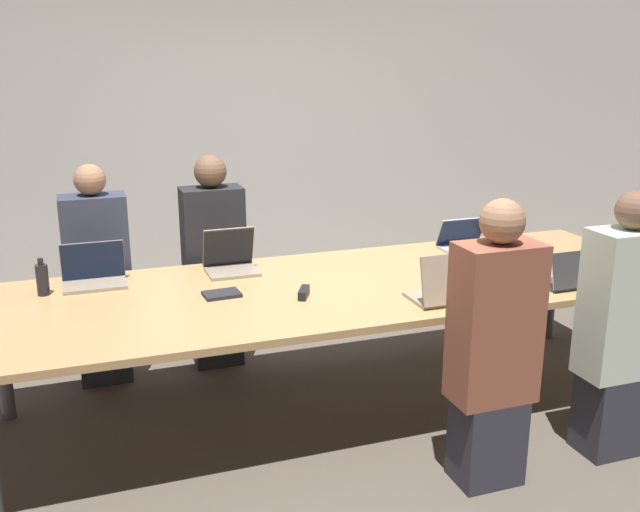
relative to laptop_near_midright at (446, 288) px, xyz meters
name	(u,v)px	position (x,y,z in m)	size (l,w,h in m)	color
ground_plane	(338,405)	(-0.43, 0.48, -0.86)	(24.00, 24.00, 0.00)	brown
curtain_wall	(239,133)	(-0.43, 2.96, 0.54)	(12.00, 0.06, 2.80)	beige
conference_table	(339,292)	(-0.43, 0.48, -0.13)	(4.13, 1.36, 0.78)	tan
laptop_near_midright	(446,288)	(0.00, 0.00, 0.00)	(0.34, 0.27, 0.28)	gray
person_near_midright	(493,350)	(-0.01, -0.49, -0.16)	(0.40, 0.24, 1.44)	#2D2D38
laptop_far_right	(463,240)	(0.64, 0.92, -0.02)	(0.33, 0.22, 0.21)	#B7B7BC
cup_far_right	(498,241)	(0.89, 0.87, -0.03)	(0.09, 0.09, 0.10)	brown
laptop_near_right	(574,276)	(0.82, -0.01, -0.01)	(0.36, 0.22, 0.22)	#333338
person_near_right	(620,331)	(0.76, -0.47, -0.17)	(0.40, 0.24, 1.42)	#2D2D38
laptop_far_left	(94,273)	(-1.76, 0.95, -0.01)	(0.36, 0.23, 0.24)	gray
person_far_left	(99,279)	(-1.73, 1.34, -0.17)	(0.40, 0.24, 1.42)	#2D2D38
bottle_far_left	(42,279)	(-2.04, 0.85, 0.01)	(0.07, 0.07, 0.21)	black
laptop_far_midleft	(230,259)	(-0.96, 0.94, 0.00)	(0.31, 0.27, 0.27)	gray
person_far_midleft	(214,265)	(-0.99, 1.36, -0.16)	(0.40, 0.24, 1.44)	#2D2D38
stapler	(304,293)	(-0.69, 0.33, -0.05)	(0.11, 0.15, 0.05)	black
notebook	(222,294)	(-1.11, 0.50, -0.07)	(0.21, 0.15, 0.02)	#232328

